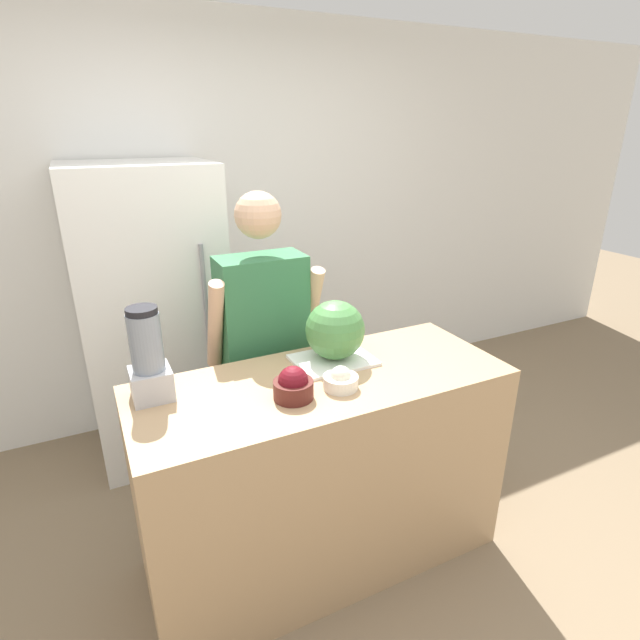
{
  "coord_description": "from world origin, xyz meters",
  "views": [
    {
      "loc": [
        -0.82,
        -1.34,
        1.93
      ],
      "look_at": [
        0.0,
        0.34,
        1.2
      ],
      "focal_mm": 28.0,
      "sensor_mm": 36.0,
      "label": 1
    }
  ],
  "objects_px": {
    "person": "(264,355)",
    "bowl_cream": "(341,380)",
    "bowl_cherries": "(293,385)",
    "watermelon": "(335,330)",
    "refrigerator": "(154,316)",
    "blender": "(148,359)"
  },
  "relations": [
    {
      "from": "person",
      "to": "bowl_cream",
      "type": "bearing_deg",
      "value": -80.72
    },
    {
      "from": "person",
      "to": "bowl_cherries",
      "type": "relative_size",
      "value": 10.67
    },
    {
      "from": "bowl_cream",
      "to": "person",
      "type": "bearing_deg",
      "value": 99.28
    },
    {
      "from": "watermelon",
      "to": "bowl_cherries",
      "type": "xyz_separation_m",
      "value": [
        -0.3,
        -0.23,
        -0.09
      ]
    },
    {
      "from": "watermelon",
      "to": "bowl_cherries",
      "type": "distance_m",
      "value": 0.39
    },
    {
      "from": "bowl_cherries",
      "to": "watermelon",
      "type": "bearing_deg",
      "value": 37.2
    },
    {
      "from": "refrigerator",
      "to": "blender",
      "type": "relative_size",
      "value": 4.73
    },
    {
      "from": "watermelon",
      "to": "bowl_cherries",
      "type": "bearing_deg",
      "value": -142.8
    },
    {
      "from": "blender",
      "to": "bowl_cream",
      "type": "bearing_deg",
      "value": -20.19
    },
    {
      "from": "watermelon",
      "to": "bowl_cream",
      "type": "height_order",
      "value": "watermelon"
    },
    {
      "from": "watermelon",
      "to": "bowl_cream",
      "type": "bearing_deg",
      "value": -112.49
    },
    {
      "from": "bowl_cream",
      "to": "refrigerator",
      "type": "bearing_deg",
      "value": 110.98
    },
    {
      "from": "person",
      "to": "blender",
      "type": "xyz_separation_m",
      "value": [
        -0.59,
        -0.37,
        0.26
      ]
    },
    {
      "from": "refrigerator",
      "to": "blender",
      "type": "distance_m",
      "value": 1.15
    },
    {
      "from": "watermelon",
      "to": "bowl_cream",
      "type": "relative_size",
      "value": 1.86
    },
    {
      "from": "watermelon",
      "to": "bowl_cherries",
      "type": "relative_size",
      "value": 1.69
    },
    {
      "from": "refrigerator",
      "to": "watermelon",
      "type": "xyz_separation_m",
      "value": [
        0.62,
        -1.13,
        0.22
      ]
    },
    {
      "from": "watermelon",
      "to": "bowl_cherries",
      "type": "height_order",
      "value": "watermelon"
    },
    {
      "from": "blender",
      "to": "person",
      "type": "bearing_deg",
      "value": 32.03
    },
    {
      "from": "watermelon",
      "to": "blender",
      "type": "bearing_deg",
      "value": 178.87
    },
    {
      "from": "refrigerator",
      "to": "watermelon",
      "type": "bearing_deg",
      "value": -61.12
    },
    {
      "from": "person",
      "to": "bowl_cream",
      "type": "xyz_separation_m",
      "value": [
        0.1,
        -0.62,
        0.13
      ]
    }
  ]
}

